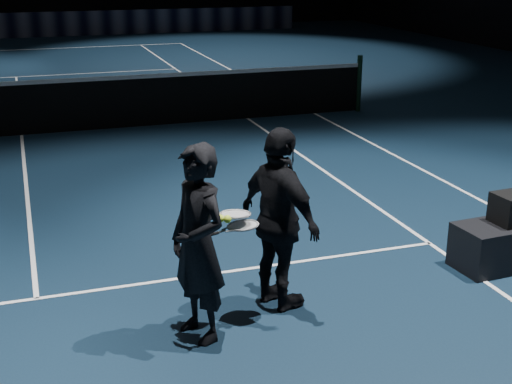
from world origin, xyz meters
TOP-DOWN VIEW (x-y plane):
  - floor at (0.00, 0.00)m, footprint 36.00×36.00m
  - court_lines at (0.00, 0.00)m, footprint 10.98×23.78m
  - net_post_right at (6.40, 0.00)m, footprint 0.10×0.10m
  - net_mesh at (0.00, 0.00)m, footprint 12.80×0.02m
  - net_tape at (0.00, 0.00)m, footprint 12.80×0.03m
  - sponsor_backdrop at (0.00, 15.50)m, footprint 22.00×0.15m
  - player_a at (1.27, -7.50)m, footprint 0.58×0.70m
  - player_b at (2.06, -7.21)m, footprint 0.70×1.04m
  - racket_lower at (1.69, -7.35)m, footprint 0.71×0.44m
  - racket_upper at (1.63, -7.33)m, footprint 0.71×0.48m
  - tennis_balls at (1.50, -7.41)m, footprint 0.12×0.10m

SIDE VIEW (x-z plane):
  - floor at x=0.00m, z-range 0.00..0.00m
  - court_lines at x=0.00m, z-range 0.00..0.01m
  - net_mesh at x=0.00m, z-range 0.02..0.88m
  - sponsor_backdrop at x=0.00m, z-range 0.00..0.90m
  - net_post_right at x=6.40m, z-range 0.00..1.10m
  - player_a at x=1.27m, z-range 0.00..1.63m
  - player_b at x=2.06m, z-range 0.00..1.63m
  - racket_lower at x=1.69m, z-range 0.85..0.88m
  - net_tape at x=0.00m, z-range 0.88..0.95m
  - racket_upper at x=1.63m, z-range 0.91..1.01m
  - tennis_balls at x=1.50m, z-range 0.93..1.05m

